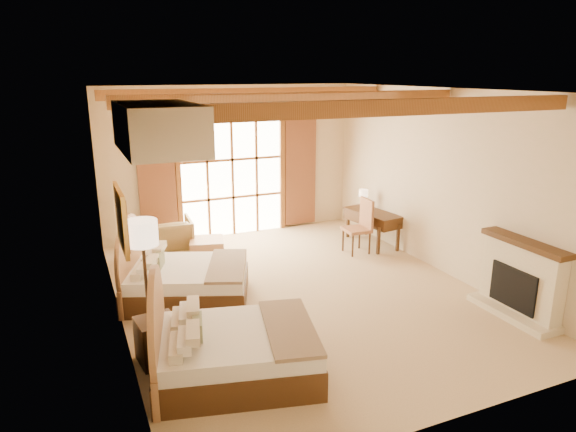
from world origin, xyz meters
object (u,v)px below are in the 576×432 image
bed_near (225,350)px  nightstand (158,340)px  desk (372,227)px  armchair (170,238)px  bed_far (179,279)px

bed_near → nightstand: size_ratio=3.87×
bed_near → desk: (4.21, 3.48, -0.00)m
nightstand → armchair: (0.88, 3.69, 0.10)m
bed_far → nightstand: bearing=-89.3°
bed_near → desk: bearing=53.2°
bed_near → armchair: 4.39m
bed_near → bed_far: size_ratio=0.94×
armchair → desk: armchair is taller
desk → bed_far: bearing=-173.8°
bed_far → armchair: size_ratio=2.75×
desk → armchair: bearing=158.1°
nightstand → armchair: size_ratio=0.67×
bed_near → armchair: (0.22, 4.38, 0.01)m
bed_near → nightstand: 0.96m
nightstand → desk: 5.60m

